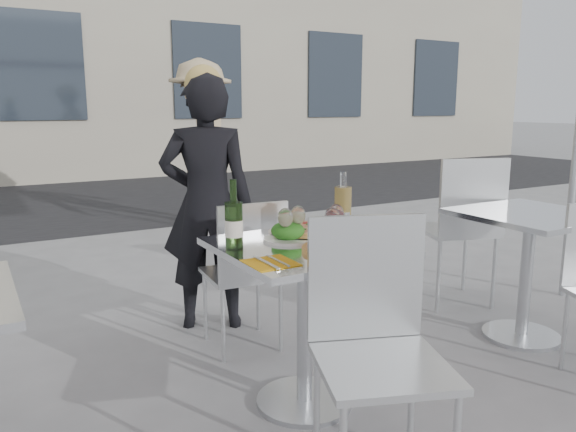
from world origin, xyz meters
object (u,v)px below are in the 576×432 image
pizza_far (306,230)px  wineglass_red_b (336,215)px  pizza_near (338,249)px  wineglass_white_b (298,216)px  chair_near (374,330)px  napkin_right (387,248)px  carafe (343,208)px  napkin_left (270,262)px  wineglass_white_a (285,219)px  salad_plate (288,233)px  main_table (305,291)px  wineglass_red_a (332,218)px  side_table_right (528,248)px  pedestrian_b (202,143)px  wine_bottle (234,223)px  woman_diner (207,204)px  sugar_shaker (343,223)px  side_chair_rfar (463,219)px  chair_far (247,264)px

pizza_far → wineglass_red_b: wineglass_red_b is taller
pizza_near → wineglass_white_b: size_ratio=1.94×
chair_near → napkin_right: chair_near is taller
carafe → napkin_left: carafe is taller
carafe → wineglass_white_a: carafe is taller
pizza_near → wineglass_red_b: (0.12, 0.20, 0.10)m
salad_plate → carafe: (0.30, 0.01, 0.08)m
salad_plate → wineglass_white_b: wineglass_white_b is taller
pizza_far → wineglass_red_b: (0.07, -0.14, 0.09)m
salad_plate → main_table: bearing=-73.1°
pizza_near → wineglass_red_a: 0.18m
side_table_right → wineglass_white_a: 1.60m
main_table → pedestrian_b: pedestrian_b is taller
wine_bottle → main_table: bearing=-14.3°
woman_diner → wineglass_red_a: (0.13, -1.13, 0.10)m
main_table → napkin_left: 0.39m
pizza_near → wine_bottle: size_ratio=1.03×
chair_near → pizza_near: 0.44m
pizza_near → carafe: bearing=52.0°
sugar_shaker → napkin_left: 0.60m
pizza_near → sugar_shaker: bearing=51.2°
wineglass_white_b → wineglass_red_b: bearing=-15.7°
pizza_near → wineglass_white_a: bearing=119.3°
chair_near → sugar_shaker: bearing=84.4°
wine_bottle → wineglass_white_b: 0.31m
wine_bottle → sugar_shaker: size_ratio=2.76×
wineglass_white_b → wineglass_red_b: (0.17, -0.05, 0.00)m
woman_diner → sugar_shaker: size_ratio=14.24×
side_chair_rfar → chair_near: bearing=53.5°
chair_near → wineglass_red_b: chair_near is taller
pedestrian_b → woman_diner: bearing=4.8°
side_table_right → main_table: bearing=180.0°
pizza_far → wineglass_white_a: size_ratio=2.26×
side_chair_rfar → wineglass_white_a: size_ratio=6.45×
sugar_shaker → napkin_left: bearing=-153.1°
wineglass_white_a → wineglass_red_b: same height
main_table → wineglass_red_a: wineglass_red_a is taller
sugar_shaker → wine_bottle: bearing=-179.3°
side_table_right → chair_far: (-1.48, 0.63, -0.04)m
wineglass_red_b → carafe: bearing=40.2°
chair_far → wineglass_white_b: (-0.01, -0.55, 0.36)m
carafe → wineglass_red_a: size_ratio=1.84×
main_table → pizza_near: bearing=-70.6°
napkin_left → salad_plate: bearing=50.2°
wineglass_red_a → wineglass_red_b: size_ratio=1.00×
carafe → wineglass_white_b: bearing=-174.1°
wine_bottle → wineglass_red_b: (0.48, -0.05, -0.00)m
chair_far → wine_bottle: bearing=65.0°
chair_far → wineglass_red_a: 0.76m
wineglass_white_a → side_table_right: bearing=-2.1°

